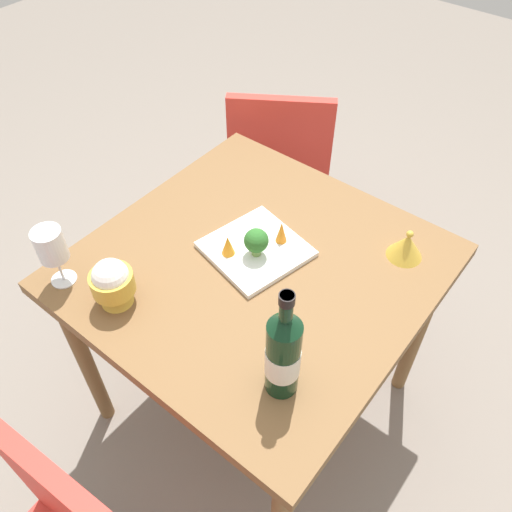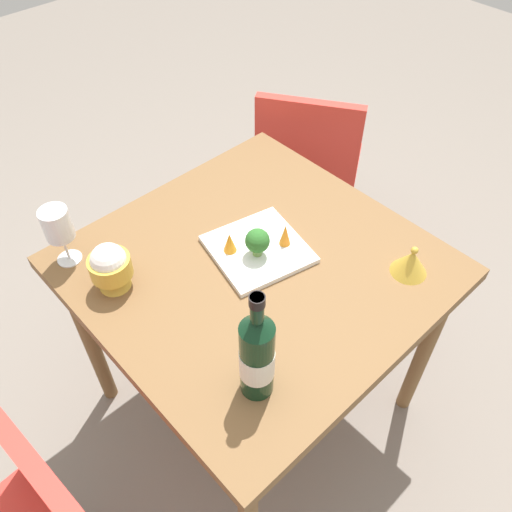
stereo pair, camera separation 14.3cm
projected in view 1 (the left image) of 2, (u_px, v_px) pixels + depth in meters
The scene contains 11 objects.
ground_plane at pixel (256, 397), 2.00m from camera, with size 8.00×8.00×0.00m, color gray.
dining_table at pixel (256, 284), 1.52m from camera, with size 0.91×0.91×0.76m.
chair_near_window at pixel (280, 159), 2.16m from camera, with size 0.55×0.55×0.85m.
wine_bottle at pixel (283, 354), 1.10m from camera, with size 0.08×0.08×0.32m.
wine_glass at pixel (51, 246), 1.32m from camera, with size 0.08×0.08×0.18m.
rice_bowl at pixel (112, 282), 1.31m from camera, with size 0.11×0.11×0.14m.
rice_bowl_lid at pixel (406, 246), 1.45m from camera, with size 0.10×0.10×0.09m.
serving_plate at pixel (256, 249), 1.48m from camera, with size 0.30×0.30×0.02m.
broccoli_floret at pixel (256, 241), 1.42m from camera, with size 0.07×0.07×0.09m.
carrot_garnish_left at pixel (281, 232), 1.47m from camera, with size 0.03×0.03×0.07m.
carrot_garnish_right at pixel (228, 245), 1.43m from camera, with size 0.04×0.04×0.06m.
Camera 1 is at (0.77, 0.61, 1.83)m, focal length 36.92 mm.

